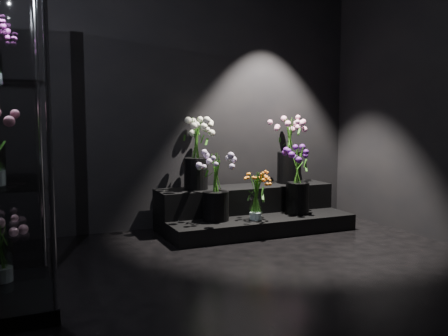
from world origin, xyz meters
TOP-DOWN VIEW (x-y plane):
  - floor at (0.00, 0.00)m, footprint 4.00×4.00m
  - wall_back at (0.00, 2.00)m, footprint 4.00×0.00m
  - display_riser at (0.62, 1.62)m, footprint 1.90×0.85m
  - display_case at (-1.71, 0.32)m, footprint 0.54×0.90m
  - bouquet_orange_bells at (0.52, 1.29)m, footprint 0.27×0.27m
  - bouquet_lilac at (0.15, 1.42)m, footprint 0.46×0.46m
  - bouquet_purple at (1.05, 1.39)m, footprint 0.36×0.36m
  - bouquet_cream_roses at (0.08, 1.76)m, footprint 0.48×0.48m
  - bouquet_pink_roses at (1.18, 1.77)m, footprint 0.49×0.49m
  - bouquet_case_base_pink at (-1.74, 0.52)m, footprint 0.33×0.33m

SIDE VIEW (x-z plane):
  - floor at x=0.00m, z-range 0.00..0.00m
  - display_riser at x=0.62m, z-range -0.04..0.39m
  - bouquet_case_base_pink at x=-1.74m, z-range 0.10..0.54m
  - bouquet_orange_bells at x=0.52m, z-range 0.16..0.65m
  - bouquet_lilac at x=0.15m, z-range 0.20..0.84m
  - bouquet_purple at x=1.05m, z-range 0.20..0.88m
  - bouquet_pink_roses at x=1.18m, z-range 0.48..1.21m
  - bouquet_cream_roses at x=0.08m, z-range 0.49..1.21m
  - display_case at x=-1.71m, z-range 0.00..1.99m
  - wall_back at x=0.00m, z-range -0.60..3.40m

